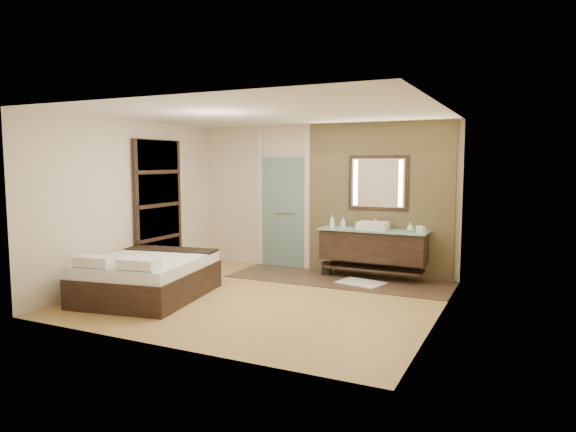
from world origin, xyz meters
The scene contains 15 objects.
floor centered at (0.00, 0.00, 0.00)m, with size 5.00×5.00×0.00m, color #A98547.
tile_strip centered at (0.60, 1.60, 0.01)m, with size 3.80×1.30×0.01m, color #3C2821.
stone_wall centered at (1.10, 2.21, 1.35)m, with size 2.60×0.08×2.70m, color tan.
vanity centered at (1.10, 1.92, 0.58)m, with size 1.85×0.55×0.88m.
mirror_unit centered at (1.10, 2.16, 1.65)m, with size 1.06×0.04×0.96m.
frosted_door centered at (-0.75, 2.20, 1.14)m, with size 1.10×0.12×2.70m.
shoji_partition centered at (-2.43, 0.60, 1.21)m, with size 0.06×1.20×2.40m.
bed centered at (-1.59, -0.69, 0.31)m, with size 1.83×2.14×0.74m.
bath_mat centered at (1.03, 1.48, 0.02)m, with size 0.72×0.50×0.02m, color silver.
waste_bin centered at (0.27, 1.85, 0.12)m, with size 0.19×0.19×0.23m, color black.
tissue_box centered at (1.92, 1.84, 0.92)m, with size 0.12×0.12×0.10m, color silver.
soap_bottle_a centered at (0.39, 1.80, 0.98)m, with size 0.09×0.09×0.23m, color white.
soap_bottle_b centered at (0.54, 1.96, 0.95)m, with size 0.08×0.08×0.18m, color #B2B2B2.
soap_bottle_c centered at (1.74, 1.87, 0.94)m, with size 0.11×0.11×0.15m, color #ADD9D4.
cup centered at (1.88, 1.92, 0.92)m, with size 0.13×0.13×0.10m, color white.
Camera 1 is at (3.52, -6.57, 2.01)m, focal length 32.00 mm.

